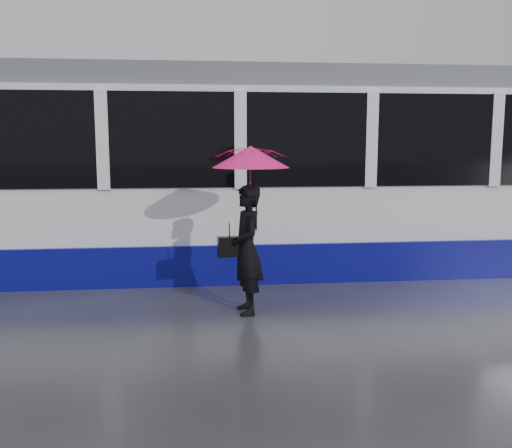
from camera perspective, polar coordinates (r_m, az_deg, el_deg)
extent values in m
plane|color=#27272C|center=(7.60, 0.29, -8.42)|extent=(90.00, 90.00, 0.00)
cube|color=#3F3D38|center=(9.30, -0.98, -5.22)|extent=(34.00, 0.07, 0.02)
cube|color=#3F3D38|center=(10.70, -1.70, -3.43)|extent=(34.00, 0.07, 0.02)
cube|color=white|center=(9.78, -10.97, 4.28)|extent=(24.00, 2.40, 2.95)
cube|color=#0A0B73|center=(9.94, -10.78, -2.73)|extent=(24.00, 2.56, 0.62)
cube|color=black|center=(9.76, -11.08, 8.23)|extent=(23.00, 2.48, 1.40)
cube|color=#5A5D62|center=(9.81, -11.25, 13.93)|extent=(23.60, 2.20, 0.35)
imported|color=black|center=(7.22, -0.92, -2.58)|extent=(0.47, 0.64, 1.65)
imported|color=#FA1570|center=(7.11, -0.53, 4.66)|extent=(1.00, 1.02, 0.82)
cone|color=#FA1570|center=(7.09, -0.53, 6.74)|extent=(1.08, 1.08, 0.27)
cylinder|color=black|center=(7.09, -0.53, 7.98)|extent=(0.01, 0.01, 0.06)
cylinder|color=black|center=(7.16, 0.03, 2.21)|extent=(0.02, 0.02, 0.72)
cube|color=black|center=(7.21, -2.67, -2.28)|extent=(0.31, 0.16, 0.25)
cylinder|color=black|center=(7.17, -2.68, -0.57)|extent=(0.01, 0.01, 0.18)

